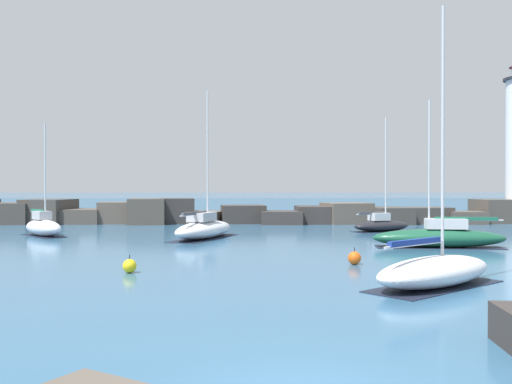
{
  "coord_description": "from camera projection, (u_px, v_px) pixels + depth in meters",
  "views": [
    {
      "loc": [
        -1.09,
        -10.53,
        3.91
      ],
      "look_at": [
        -0.31,
        31.11,
        3.42
      ],
      "focal_mm": 40.0,
      "sensor_mm": 36.0,
      "label": 1
    }
  ],
  "objects": [
    {
      "name": "sailboat_moored_3",
      "position": [
        381.0,
        224.0,
        48.17
      ],
      "size": [
        5.7,
        3.88,
        9.69
      ],
      "color": "black",
      "rests_on": "ground"
    },
    {
      "name": "mooring_buoy_far_side",
      "position": [
        354.0,
        258.0,
        28.08
      ],
      "size": [
        0.65,
        0.65,
        0.85
      ],
      "color": "#EA5914",
      "rests_on": "ground"
    },
    {
      "name": "foreground_rocks",
      "position": [
        260.0,
        374.0,
        10.47
      ],
      "size": [
        15.57,
        7.44,
        0.95
      ],
      "color": "#383330",
      "rests_on": "ground"
    },
    {
      "name": "breakwater_jetty",
      "position": [
        235.0,
        213.0,
        58.65
      ],
      "size": [
        66.23,
        6.96,
        2.57
      ],
      "color": "brown",
      "rests_on": "ground"
    },
    {
      "name": "sailboat_moored_5",
      "position": [
        204.0,
        228.0,
        41.94
      ],
      "size": [
        5.14,
        8.55,
        10.94
      ],
      "color": "white",
      "rests_on": "ground"
    },
    {
      "name": "open_sea_beyond",
      "position": [
        251.0,
        204.0,
        118.53
      ],
      "size": [
        400.0,
        116.0,
        0.01
      ],
      "color": "#235175",
      "rests_on": "ground"
    },
    {
      "name": "mooring_buoy_orange_near",
      "position": [
        130.0,
        266.0,
        25.4
      ],
      "size": [
        0.62,
        0.62,
        0.82
      ],
      "color": "yellow",
      "rests_on": "ground"
    },
    {
      "name": "sailboat_moored_0",
      "position": [
        43.0,
        226.0,
        43.91
      ],
      "size": [
        4.79,
        5.12,
        8.65
      ],
      "color": "white",
      "rests_on": "ground"
    },
    {
      "name": "sailboat_moored_1",
      "position": [
        440.0,
        237.0,
        35.76
      ],
      "size": [
        8.39,
        2.85,
        9.29
      ],
      "color": "#195138",
      "rests_on": "ground"
    },
    {
      "name": "sailboat_moored_4",
      "position": [
        435.0,
        271.0,
        21.97
      ],
      "size": [
        6.62,
        5.99,
        10.9
      ],
      "color": "white",
      "rests_on": "ground"
    }
  ]
}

